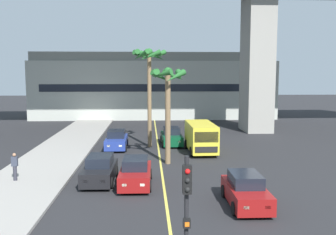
# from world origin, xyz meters

# --- Properties ---
(sidewalk_left) EXTENTS (4.80, 80.00, 0.15)m
(sidewalk_left) POSITION_xyz_m (-8.00, 16.00, 0.07)
(sidewalk_left) COLOR #9E9991
(sidewalk_left) RESTS_ON ground
(lane_stripe_center) EXTENTS (0.14, 56.00, 0.01)m
(lane_stripe_center) POSITION_xyz_m (0.00, 24.00, 0.00)
(lane_stripe_center) COLOR #DBCC4C
(lane_stripe_center) RESTS_ON ground
(pier_building_backdrop) EXTENTS (34.06, 8.04, 9.25)m
(pier_building_backdrop) POSITION_xyz_m (0.00, 53.09, 4.56)
(pier_building_backdrop) COLOR #ADB2A8
(pier_building_backdrop) RESTS_ON ground
(car_queue_front) EXTENTS (1.91, 4.14, 1.56)m
(car_queue_front) POSITION_xyz_m (-3.72, 19.60, 0.72)
(car_queue_front) COLOR black
(car_queue_front) RESTS_ON ground
(car_queue_second) EXTENTS (1.91, 4.14, 1.56)m
(car_queue_second) POSITION_xyz_m (-1.60, 18.83, 0.72)
(car_queue_second) COLOR maroon
(car_queue_second) RESTS_ON ground
(car_queue_third) EXTENTS (1.88, 4.12, 1.56)m
(car_queue_third) POSITION_xyz_m (3.82, 15.20, 0.72)
(car_queue_third) COLOR maroon
(car_queue_third) RESTS_ON ground
(car_queue_fourth) EXTENTS (1.84, 4.10, 1.56)m
(car_queue_fourth) POSITION_xyz_m (-3.56, 29.66, 0.72)
(car_queue_fourth) COLOR navy
(car_queue_fourth) RESTS_ON ground
(car_queue_fifth) EXTENTS (1.93, 4.15, 1.56)m
(car_queue_fifth) POSITION_xyz_m (1.22, 31.18, 0.72)
(car_queue_fifth) COLOR #0C4728
(car_queue_fifth) RESTS_ON ground
(delivery_van) EXTENTS (2.25, 5.29, 2.36)m
(delivery_van) POSITION_xyz_m (3.39, 27.82, 1.29)
(delivery_van) COLOR yellow
(delivery_van) RESTS_ON ground
(traffic_light_median_near) EXTENTS (0.24, 0.37, 4.20)m
(traffic_light_median_near) POSITION_xyz_m (0.14, 7.28, 2.71)
(traffic_light_median_near) COLOR black
(traffic_light_median_near) RESTS_ON ground
(palm_tree_near_median) EXTENTS (2.59, 2.67, 6.78)m
(palm_tree_near_median) POSITION_xyz_m (0.51, 24.01, 5.33)
(palm_tree_near_median) COLOR brown
(palm_tree_near_median) RESTS_ON ground
(palm_tree_mid_median) EXTENTS (2.98, 2.96, 8.48)m
(palm_tree_mid_median) POSITION_xyz_m (-0.73, 30.36, 6.98)
(palm_tree_mid_median) COLOR brown
(palm_tree_mid_median) RESTS_ON ground
(pedestrian_near_crosswalk) EXTENTS (0.34, 0.22, 1.62)m
(pedestrian_near_crosswalk) POSITION_xyz_m (-8.64, 19.68, 1.00)
(pedestrian_near_crosswalk) COLOR #2D2D38
(pedestrian_near_crosswalk) RESTS_ON sidewalk_left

